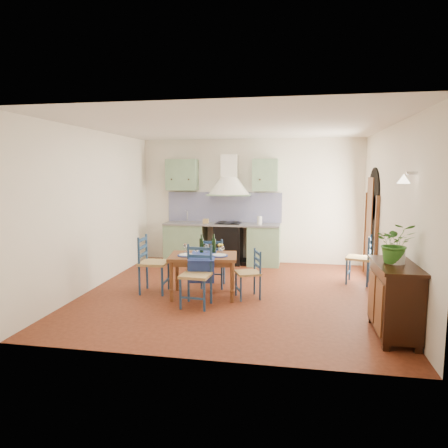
% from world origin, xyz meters
% --- Properties ---
extents(floor, '(5.00, 5.00, 0.00)m').
position_xyz_m(floor, '(0.00, 0.00, 0.00)').
color(floor, '#4B1F10').
rests_on(floor, ground).
extents(back_wall, '(5.00, 0.96, 2.80)m').
position_xyz_m(back_wall, '(-0.47, 2.29, 1.05)').
color(back_wall, silver).
rests_on(back_wall, ground).
extents(right_wall, '(0.26, 5.00, 2.80)m').
position_xyz_m(right_wall, '(2.50, 0.28, 1.34)').
color(right_wall, silver).
rests_on(right_wall, ground).
extents(left_wall, '(0.04, 5.00, 2.80)m').
position_xyz_m(left_wall, '(-2.50, 0.00, 1.40)').
color(left_wall, silver).
rests_on(left_wall, ground).
extents(ceiling, '(5.00, 5.00, 0.01)m').
position_xyz_m(ceiling, '(0.00, 0.00, 2.80)').
color(ceiling, silver).
rests_on(ceiling, back_wall).
extents(dining_table, '(1.19, 0.92, 1.02)m').
position_xyz_m(dining_table, '(-0.46, -0.26, 0.62)').
color(dining_table, brown).
rests_on(dining_table, ground).
extents(chair_near, '(0.47, 0.47, 0.94)m').
position_xyz_m(chair_near, '(-0.46, -0.75, 0.48)').
color(chair_near, navy).
rests_on(chair_near, ground).
extents(chair_far, '(0.45, 0.45, 0.90)m').
position_xyz_m(chair_far, '(-0.42, 0.29, 0.47)').
color(chair_far, navy).
rests_on(chair_far, ground).
extents(chair_left, '(0.48, 0.48, 0.99)m').
position_xyz_m(chair_left, '(-1.38, -0.20, 0.51)').
color(chair_left, navy).
rests_on(chair_left, ground).
extents(chair_right, '(0.49, 0.49, 0.80)m').
position_xyz_m(chair_right, '(0.30, -0.22, 0.41)').
color(chair_right, navy).
rests_on(chair_right, ground).
extents(chair_spare, '(0.53, 0.53, 0.91)m').
position_xyz_m(chair_spare, '(2.23, 0.99, 0.47)').
color(chair_spare, navy).
rests_on(chair_spare, ground).
extents(sideboard, '(0.50, 1.05, 0.94)m').
position_xyz_m(sideboard, '(2.26, -1.45, 0.51)').
color(sideboard, black).
rests_on(sideboard, ground).
extents(potted_plant, '(0.49, 0.44, 0.51)m').
position_xyz_m(potted_plant, '(2.25, -1.41, 1.19)').
color(potted_plant, '#2F6C21').
rests_on(potted_plant, sideboard).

